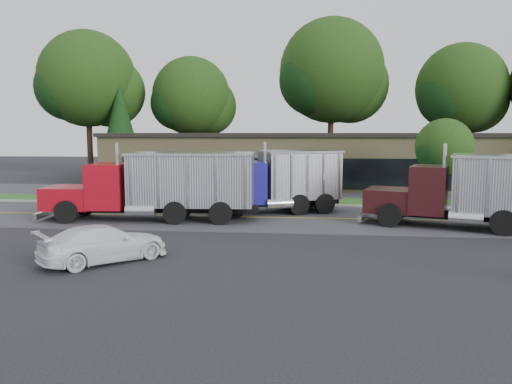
# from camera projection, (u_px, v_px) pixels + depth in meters

# --- Properties ---
(ground) EXTENTS (140.00, 140.00, 0.00)m
(ground) POSITION_uv_depth(u_px,v_px,m) (252.00, 263.00, 16.71)
(ground) COLOR #2D2D32
(ground) RESTS_ON ground
(road) EXTENTS (60.00, 8.00, 0.02)m
(road) POSITION_uv_depth(u_px,v_px,m) (271.00, 218.00, 25.59)
(road) COLOR #4F4F54
(road) RESTS_ON ground
(center_line) EXTENTS (60.00, 0.12, 0.01)m
(center_line) POSITION_uv_depth(u_px,v_px,m) (271.00, 218.00, 25.59)
(center_line) COLOR gold
(center_line) RESTS_ON ground
(curb) EXTENTS (60.00, 0.30, 0.12)m
(curb) POSITION_uv_depth(u_px,v_px,m) (277.00, 206.00, 29.74)
(curb) COLOR #9E9E99
(curb) RESTS_ON ground
(grass_verge) EXTENTS (60.00, 3.40, 0.03)m
(grass_verge) POSITION_uv_depth(u_px,v_px,m) (279.00, 202.00, 31.52)
(grass_verge) COLOR #286422
(grass_verge) RESTS_ON ground
(far_parking) EXTENTS (60.00, 7.00, 0.02)m
(far_parking) POSITION_uv_depth(u_px,v_px,m) (283.00, 192.00, 36.45)
(far_parking) COLOR #4F4F54
(far_parking) RESTS_ON ground
(strip_mall) EXTENTS (32.00, 12.00, 4.00)m
(strip_mall) POSITION_uv_depth(u_px,v_px,m) (310.00, 160.00, 41.93)
(strip_mall) COLOR #96875C
(strip_mall) RESTS_ON ground
(tree_far_a) EXTENTS (10.04, 9.45, 14.33)m
(tree_far_a) POSITION_uv_depth(u_px,v_px,m) (90.00, 84.00, 49.39)
(tree_far_a) COLOR #382619
(tree_far_a) RESTS_ON ground
(tree_far_b) EXTENTS (8.36, 7.87, 11.93)m
(tree_far_b) POSITION_uv_depth(u_px,v_px,m) (193.00, 100.00, 50.50)
(tree_far_b) COLOR #382619
(tree_far_b) RESTS_ON ground
(tree_far_c) EXTENTS (10.81, 10.17, 15.42)m
(tree_far_c) POSITION_uv_depth(u_px,v_px,m) (333.00, 76.00, 48.80)
(tree_far_c) COLOR #382619
(tree_far_c) RESTS_ON ground
(tree_far_d) EXTENTS (8.85, 8.33, 12.62)m
(tree_far_d) POSITION_uv_depth(u_px,v_px,m) (462.00, 93.00, 46.76)
(tree_far_d) COLOR #382619
(tree_far_d) RESTS_ON ground
(evergreen_left) EXTENTS (4.13, 4.13, 9.39)m
(evergreen_left) POSITION_uv_depth(u_px,v_px,m) (120.00, 124.00, 47.38)
(evergreen_left) COLOR #382619
(evergreen_left) RESTS_ON ground
(tree_verge) EXTENTS (3.65, 3.43, 5.20)m
(tree_verge) POSITION_uv_depth(u_px,v_px,m) (445.00, 150.00, 30.12)
(tree_verge) COLOR #382619
(tree_verge) RESTS_ON ground
(dump_truck_red) EXTENTS (10.67, 3.25, 3.36)m
(dump_truck_red) POSITION_uv_depth(u_px,v_px,m) (163.00, 184.00, 24.68)
(dump_truck_red) COLOR black
(dump_truck_red) RESTS_ON ground
(dump_truck_blue) EXTENTS (7.36, 4.88, 3.36)m
(dump_truck_blue) POSITION_uv_depth(u_px,v_px,m) (282.00, 180.00, 27.09)
(dump_truck_blue) COLOR black
(dump_truck_blue) RESTS_ON ground
(dump_truck_maroon) EXTENTS (9.64, 5.24, 3.36)m
(dump_truck_maroon) POSITION_uv_depth(u_px,v_px,m) (486.00, 190.00, 22.23)
(dump_truck_maroon) COLOR black
(dump_truck_maroon) RESTS_ON ground
(rally_car) EXTENTS (4.29, 4.27, 1.25)m
(rally_car) POSITION_uv_depth(u_px,v_px,m) (104.00, 243.00, 16.87)
(rally_car) COLOR white
(rally_car) RESTS_ON ground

